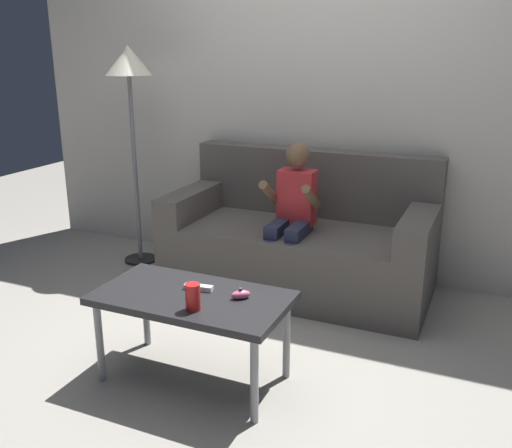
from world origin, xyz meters
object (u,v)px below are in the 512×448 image
Objects in this scene: coffee_table at (192,303)px; nunchuk_pink at (241,294)px; soda_can at (193,297)px; game_remote_white_near_edge at (198,287)px; floor_lamp at (129,77)px; couch at (300,243)px; person_seated_on_couch at (292,212)px.

coffee_table is 0.24m from nunchuk_pink.
game_remote_white_near_edge is at bearing 113.26° from soda_can.
game_remote_white_near_edge is at bearing -45.09° from floor_lamp.
game_remote_white_near_edge is at bearing -94.34° from couch.
soda_can is at bearing -127.09° from nunchuk_pink.
floor_lamp is (-1.27, 0.15, 0.78)m from person_seated_on_couch.
soda_can reaches higher than coffee_table.
person_seated_on_couch is 10.22× the size of nunchuk_pink.
person_seated_on_couch is at bearing -89.90° from couch.
floor_lamp is (-1.40, 1.19, 0.88)m from nunchuk_pink.
game_remote_white_near_edge reaches higher than coffee_table.
coffee_table is 0.19m from soda_can.
game_remote_white_near_edge is 0.09× the size of floor_lamp.
nunchuk_pink is at bearing -82.64° from person_seated_on_couch.
soda_can is (-0.01, -1.40, 0.20)m from couch.
person_seated_on_couch is (0.00, -0.18, 0.26)m from couch.
floor_lamp is (-1.27, -0.03, 1.04)m from couch.
nunchuk_pink is 2.04m from floor_lamp.
couch is 1.22m from game_remote_white_near_edge.
soda_can is at bearing -90.31° from couch.
couch reaches higher than soda_can.
coffee_table is at bearing -167.14° from nunchuk_pink.
person_seated_on_couch reaches higher than nunchuk_pink.
person_seated_on_couch is 1.50m from floor_lamp.
floor_lamp is at bearing 139.73° from nunchuk_pink.
soda_can is (0.09, -0.14, 0.11)m from coffee_table.
coffee_table is at bearing -46.55° from floor_lamp.
coffee_table is (-0.09, -1.09, -0.17)m from person_seated_on_couch.
couch is 1.64m from floor_lamp.
floor_lamp reaches higher than couch.
coffee_table is 1.95m from floor_lamp.
game_remote_white_near_edge is 0.22m from soda_can.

